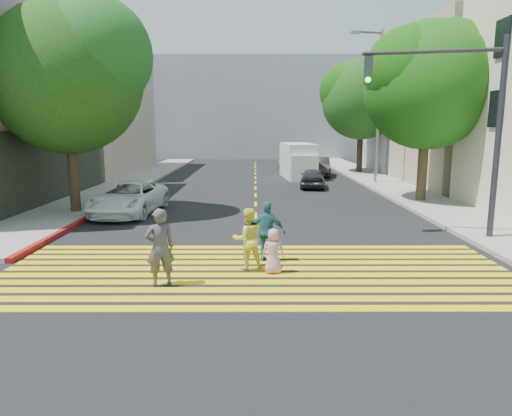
{
  "coord_description": "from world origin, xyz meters",
  "views": [
    {
      "loc": [
        -0.03,
        -10.22,
        3.75
      ],
      "look_at": [
        0.0,
        3.0,
        1.4
      ],
      "focal_mm": 32.0,
      "sensor_mm": 36.0,
      "label": 1
    }
  ],
  "objects_px": {
    "tree_right_far": "(363,95)",
    "white_sedan": "(129,198)",
    "tree_right_near": "(429,79)",
    "pedestrian_extra": "(268,232)",
    "tree_left": "(69,70)",
    "white_van": "(298,162)",
    "dark_car_parked": "(319,167)",
    "traffic_signal": "(460,111)",
    "dark_car_near": "(313,178)",
    "pedestrian_woman": "(248,239)",
    "silver_car": "(291,161)",
    "pedestrian_child": "(273,251)",
    "pedestrian_man": "(160,247)"
  },
  "relations": [
    {
      "from": "pedestrian_woman",
      "to": "dark_car_near",
      "type": "bearing_deg",
      "value": -118.08
    },
    {
      "from": "white_van",
      "to": "dark_car_near",
      "type": "bearing_deg",
      "value": -90.63
    },
    {
      "from": "tree_left",
      "to": "pedestrian_man",
      "type": "relative_size",
      "value": 4.8
    },
    {
      "from": "dark_car_parked",
      "to": "tree_right_near",
      "type": "bearing_deg",
      "value": -69.71
    },
    {
      "from": "tree_left",
      "to": "dark_car_near",
      "type": "height_order",
      "value": "tree_left"
    },
    {
      "from": "pedestrian_man",
      "to": "dark_car_near",
      "type": "height_order",
      "value": "pedestrian_man"
    },
    {
      "from": "pedestrian_man",
      "to": "white_sedan",
      "type": "height_order",
      "value": "pedestrian_man"
    },
    {
      "from": "silver_car",
      "to": "pedestrian_woman",
      "type": "bearing_deg",
      "value": 81.17
    },
    {
      "from": "pedestrian_child",
      "to": "dark_car_parked",
      "type": "bearing_deg",
      "value": -104.57
    },
    {
      "from": "tree_left",
      "to": "silver_car",
      "type": "relative_size",
      "value": 1.78
    },
    {
      "from": "pedestrian_woman",
      "to": "pedestrian_extra",
      "type": "bearing_deg",
      "value": -142.95
    },
    {
      "from": "tree_left",
      "to": "white_sedan",
      "type": "height_order",
      "value": "tree_left"
    },
    {
      "from": "pedestrian_man",
      "to": "silver_car",
      "type": "distance_m",
      "value": 31.37
    },
    {
      "from": "traffic_signal",
      "to": "dark_car_near",
      "type": "bearing_deg",
      "value": 114.37
    },
    {
      "from": "dark_car_near",
      "to": "silver_car",
      "type": "distance_m",
      "value": 12.96
    },
    {
      "from": "tree_right_near",
      "to": "pedestrian_extra",
      "type": "relative_size",
      "value": 5.19
    },
    {
      "from": "dark_car_near",
      "to": "traffic_signal",
      "type": "xyz_separation_m",
      "value": [
        3.04,
        -13.32,
        3.63
      ]
    },
    {
      "from": "pedestrian_woman",
      "to": "silver_car",
      "type": "relative_size",
      "value": 0.33
    },
    {
      "from": "tree_right_far",
      "to": "white_sedan",
      "type": "relative_size",
      "value": 1.83
    },
    {
      "from": "pedestrian_extra",
      "to": "white_van",
      "type": "bearing_deg",
      "value": -83.09
    },
    {
      "from": "dark_car_near",
      "to": "dark_car_parked",
      "type": "relative_size",
      "value": 0.84
    },
    {
      "from": "white_sedan",
      "to": "traffic_signal",
      "type": "height_order",
      "value": "traffic_signal"
    },
    {
      "from": "pedestrian_man",
      "to": "pedestrian_woman",
      "type": "xyz_separation_m",
      "value": [
        2.06,
        1.28,
        -0.11
      ]
    },
    {
      "from": "pedestrian_man",
      "to": "dark_car_near",
      "type": "relative_size",
      "value": 0.51
    },
    {
      "from": "white_van",
      "to": "silver_car",
      "type": "bearing_deg",
      "value": 85.4
    },
    {
      "from": "pedestrian_extra",
      "to": "pedestrian_man",
      "type": "bearing_deg",
      "value": 51.85
    },
    {
      "from": "tree_right_near",
      "to": "dark_car_near",
      "type": "relative_size",
      "value": 2.41
    },
    {
      "from": "dark_car_parked",
      "to": "tree_left",
      "type": "bearing_deg",
      "value": -123.78
    },
    {
      "from": "silver_car",
      "to": "dark_car_parked",
      "type": "distance_m",
      "value": 6.2
    },
    {
      "from": "pedestrian_extra",
      "to": "dark_car_near",
      "type": "distance_m",
      "value": 16.28
    },
    {
      "from": "pedestrian_man",
      "to": "silver_car",
      "type": "bearing_deg",
      "value": -121.56
    },
    {
      "from": "dark_car_near",
      "to": "traffic_signal",
      "type": "relative_size",
      "value": 0.56
    },
    {
      "from": "pedestrian_child",
      "to": "white_sedan",
      "type": "height_order",
      "value": "white_sedan"
    },
    {
      "from": "pedestrian_extra",
      "to": "dark_car_near",
      "type": "relative_size",
      "value": 0.46
    },
    {
      "from": "pedestrian_woman",
      "to": "pedestrian_child",
      "type": "xyz_separation_m",
      "value": [
        0.66,
        -0.38,
        -0.23
      ]
    },
    {
      "from": "white_sedan",
      "to": "dark_car_near",
      "type": "bearing_deg",
      "value": 48.24
    },
    {
      "from": "tree_left",
      "to": "white_van",
      "type": "bearing_deg",
      "value": 52.63
    },
    {
      "from": "tree_right_far",
      "to": "silver_car",
      "type": "height_order",
      "value": "tree_right_far"
    },
    {
      "from": "pedestrian_man",
      "to": "white_van",
      "type": "distance_m",
      "value": 24.13
    },
    {
      "from": "pedestrian_woman",
      "to": "white_sedan",
      "type": "distance_m",
      "value": 9.48
    },
    {
      "from": "tree_right_near",
      "to": "white_sedan",
      "type": "relative_size",
      "value": 1.75
    },
    {
      "from": "silver_car",
      "to": "traffic_signal",
      "type": "relative_size",
      "value": 0.77
    },
    {
      "from": "dark_car_parked",
      "to": "traffic_signal",
      "type": "height_order",
      "value": "traffic_signal"
    },
    {
      "from": "silver_car",
      "to": "tree_right_far",
      "type": "bearing_deg",
      "value": 143.09
    },
    {
      "from": "pedestrian_woman",
      "to": "white_van",
      "type": "relative_size",
      "value": 0.3
    },
    {
      "from": "silver_car",
      "to": "white_sedan",
      "type": "bearing_deg",
      "value": 65.89
    },
    {
      "from": "dark_car_near",
      "to": "tree_right_near",
      "type": "bearing_deg",
      "value": 138.46
    },
    {
      "from": "pedestrian_woman",
      "to": "dark_car_parked",
      "type": "xyz_separation_m",
      "value": [
        5.18,
        23.66,
        -0.1
      ]
    },
    {
      "from": "tree_right_near",
      "to": "traffic_signal",
      "type": "bearing_deg",
      "value": -103.01
    },
    {
      "from": "pedestrian_man",
      "to": "pedestrian_extra",
      "type": "relative_size",
      "value": 1.09
    }
  ]
}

